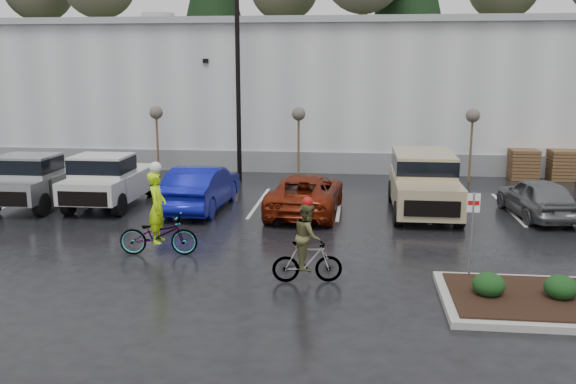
# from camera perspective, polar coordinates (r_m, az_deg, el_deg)

# --- Properties ---
(ground) EXTENTS (120.00, 120.00, 0.00)m
(ground) POSITION_cam_1_polar(r_m,az_deg,el_deg) (14.85, 1.93, -8.17)
(ground) COLOR black
(ground) RESTS_ON ground
(warehouse) EXTENTS (60.50, 15.50, 7.20)m
(warehouse) POSITION_cam_1_polar(r_m,az_deg,el_deg) (35.94, 4.82, 9.63)
(warehouse) COLOR #B3B6B8
(warehouse) RESTS_ON ground
(wooded_ridge) EXTENTS (80.00, 25.00, 6.00)m
(wooded_ridge) POSITION_cam_1_polar(r_m,az_deg,el_deg) (58.95, 5.51, 9.90)
(wooded_ridge) COLOR #253A18
(wooded_ridge) RESTS_ON ground
(lamppost) EXTENTS (0.50, 1.00, 9.22)m
(lamppost) POSITION_cam_1_polar(r_m,az_deg,el_deg) (26.40, -4.75, 13.20)
(lamppost) COLOR black
(lamppost) RESTS_ON ground
(sapling_west) EXTENTS (0.60, 0.60, 3.20)m
(sapling_west) POSITION_cam_1_polar(r_m,az_deg,el_deg) (28.49, -12.22, 6.93)
(sapling_west) COLOR #46331C
(sapling_west) RESTS_ON ground
(sapling_mid) EXTENTS (0.60, 0.60, 3.20)m
(sapling_mid) POSITION_cam_1_polar(r_m,az_deg,el_deg) (27.13, 1.00, 6.95)
(sapling_mid) COLOR #46331C
(sapling_mid) RESTS_ON ground
(sapling_east) EXTENTS (0.60, 0.60, 3.20)m
(sapling_east) POSITION_cam_1_polar(r_m,az_deg,el_deg) (27.45, 16.89, 6.50)
(sapling_east) COLOR #46331C
(sapling_east) RESTS_ON ground
(pallet_stack_a) EXTENTS (1.20, 1.20, 1.35)m
(pallet_stack_a) POSITION_cam_1_polar(r_m,az_deg,el_deg) (29.21, 21.13, 2.45)
(pallet_stack_a) COLOR #46331C
(pallet_stack_a) RESTS_ON ground
(pallet_stack_b) EXTENTS (1.20, 1.20, 1.35)m
(pallet_stack_b) POSITION_cam_1_polar(r_m,az_deg,el_deg) (29.69, 24.31, 2.33)
(pallet_stack_b) COLOR #46331C
(pallet_stack_b) RESTS_ON ground
(shrub_a) EXTENTS (0.70, 0.70, 0.52)m
(shrub_a) POSITION_cam_1_polar(r_m,az_deg,el_deg) (14.04, 18.27, -8.22)
(shrub_a) COLOR black
(shrub_a) RESTS_ON curb_island
(shrub_b) EXTENTS (0.70, 0.70, 0.52)m
(shrub_b) POSITION_cam_1_polar(r_m,az_deg,el_deg) (14.42, 24.17, -8.14)
(shrub_b) COLOR black
(shrub_b) RESTS_ON curb_island
(fire_lane_sign) EXTENTS (0.30, 0.05, 2.20)m
(fire_lane_sign) POSITION_cam_1_polar(r_m,az_deg,el_deg) (14.83, 16.85, -3.03)
(fire_lane_sign) COLOR gray
(fire_lane_sign) RESTS_ON ground
(pickup_silver) EXTENTS (2.10, 5.20, 1.96)m
(pickup_silver) POSITION_cam_1_polar(r_m,az_deg,el_deg) (24.17, -22.03, 1.26)
(pickup_silver) COLOR #9EA2A5
(pickup_silver) RESTS_ON ground
(pickup_white) EXTENTS (2.10, 5.20, 1.96)m
(pickup_white) POSITION_cam_1_polar(r_m,az_deg,el_deg) (23.30, -16.04, 1.30)
(pickup_white) COLOR beige
(pickup_white) RESTS_ON ground
(car_blue) EXTENTS (1.90, 4.86, 1.58)m
(car_blue) POSITION_cam_1_polar(r_m,az_deg,el_deg) (21.81, -8.10, 0.44)
(car_blue) COLOR #0C1186
(car_blue) RESTS_ON ground
(car_red) EXTENTS (2.55, 5.07, 1.38)m
(car_red) POSITION_cam_1_polar(r_m,az_deg,el_deg) (21.09, 1.67, -0.12)
(car_red) COLOR maroon
(car_red) RESTS_ON ground
(suv_tan) EXTENTS (2.20, 5.10, 2.06)m
(suv_tan) POSITION_cam_1_polar(r_m,az_deg,el_deg) (21.50, 12.60, 0.75)
(suv_tan) COLOR tan
(suv_tan) RESTS_ON ground
(car_grey) EXTENTS (2.11, 4.17, 1.36)m
(car_grey) POSITION_cam_1_polar(r_m,az_deg,el_deg) (22.13, 22.29, -0.47)
(car_grey) COLOR slate
(car_grey) RESTS_ON ground
(cyclist_hivis) EXTENTS (2.17, 0.94, 2.56)m
(cyclist_hivis) POSITION_cam_1_polar(r_m,az_deg,el_deg) (16.85, -12.06, -3.18)
(cyclist_hivis) COLOR #3F3F44
(cyclist_hivis) RESTS_ON ground
(cyclist_olive) EXTENTS (1.65, 0.82, 2.08)m
(cyclist_olive) POSITION_cam_1_polar(r_m,az_deg,el_deg) (14.43, 1.82, -5.53)
(cyclist_olive) COLOR #3F3F44
(cyclist_olive) RESTS_ON ground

